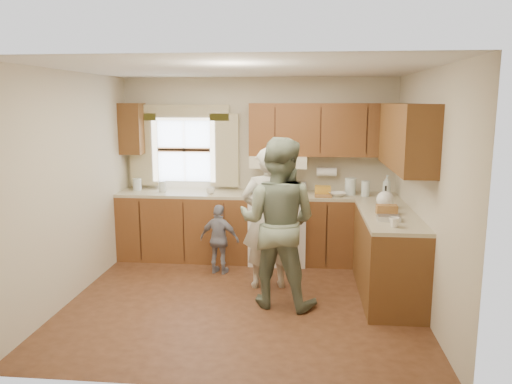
# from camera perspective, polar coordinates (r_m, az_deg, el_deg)

# --- Properties ---
(room) EXTENTS (3.80, 3.80, 3.80)m
(room) POSITION_cam_1_polar(r_m,az_deg,el_deg) (5.32, -1.50, 0.31)
(room) COLOR #442515
(room) RESTS_ON ground
(kitchen_fixtures) EXTENTS (3.80, 2.25, 2.15)m
(kitchen_fixtures) POSITION_cam_1_polar(r_m,az_deg,el_deg) (6.41, 5.18, -1.75)
(kitchen_fixtures) COLOR #3E200D
(kitchen_fixtures) RESTS_ON ground
(stove) EXTENTS (0.76, 0.67, 1.07)m
(stove) POSITION_cam_1_polar(r_m,az_deg,el_deg) (6.86, 2.52, -4.12)
(stove) COLOR silver
(stove) RESTS_ON ground
(woman_left) EXTENTS (0.68, 0.51, 1.67)m
(woman_left) POSITION_cam_1_polar(r_m,az_deg,el_deg) (5.81, 1.31, -3.01)
(woman_left) COLOR beige
(woman_left) RESTS_ON ground
(woman_right) EXTENTS (1.02, 0.88, 1.81)m
(woman_right) POSITION_cam_1_polar(r_m,az_deg,el_deg) (5.30, 2.51, -3.52)
(woman_right) COLOR #203620
(woman_right) RESTS_ON ground
(child) EXTENTS (0.56, 0.33, 0.89)m
(child) POSITION_cam_1_polar(r_m,az_deg,el_deg) (6.38, -4.19, -5.42)
(child) COLOR gray
(child) RESTS_ON ground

